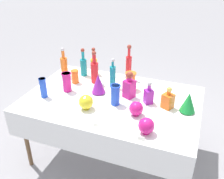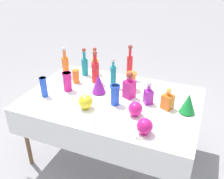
% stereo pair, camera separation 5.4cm
% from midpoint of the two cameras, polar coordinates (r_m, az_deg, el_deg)
% --- Properties ---
extents(ground_plane, '(40.00, 40.00, 0.00)m').
position_cam_midpoint_polar(ground_plane, '(3.03, -0.52, -14.38)').
color(ground_plane, gray).
extents(display_table, '(1.77, 1.16, 0.76)m').
position_cam_midpoint_polar(display_table, '(2.57, -0.86, -3.31)').
color(display_table, white).
rests_on(display_table, ground).
extents(tall_bottle_0, '(0.08, 0.08, 0.34)m').
position_cam_midpoint_polar(tall_bottle_0, '(3.06, -4.65, 5.72)').
color(tall_bottle_0, orange).
rests_on(tall_bottle_0, display_table).
extents(tall_bottle_1, '(0.06, 0.06, 0.34)m').
position_cam_midpoint_polar(tall_bottle_1, '(2.73, -0.40, 3.27)').
color(tall_bottle_1, teal).
rests_on(tall_bottle_1, display_table).
extents(tall_bottle_2, '(0.08, 0.08, 0.34)m').
position_cam_midpoint_polar(tall_bottle_2, '(3.02, -7.03, 5.50)').
color(tall_bottle_2, teal).
rests_on(tall_bottle_2, display_table).
extents(tall_bottle_3, '(0.09, 0.09, 0.38)m').
position_cam_midpoint_polar(tall_bottle_3, '(2.83, -4.54, 4.33)').
color(tall_bottle_3, red).
rests_on(tall_bottle_3, display_table).
extents(tall_bottle_4, '(0.08, 0.08, 0.36)m').
position_cam_midpoint_polar(tall_bottle_4, '(3.05, -11.39, 5.47)').
color(tall_bottle_4, orange).
rests_on(tall_bottle_4, display_table).
extents(tall_bottle_5, '(0.07, 0.07, 0.41)m').
position_cam_midpoint_polar(tall_bottle_5, '(2.92, 3.30, 5.65)').
color(tall_bottle_5, red).
rests_on(tall_bottle_5, display_table).
extents(square_decanter_0, '(0.13, 0.13, 0.29)m').
position_cam_midpoint_polar(square_decanter_0, '(2.54, 3.37, 0.70)').
color(square_decanter_0, '#C61972').
rests_on(square_decanter_0, display_table).
extents(square_decanter_1, '(0.11, 0.11, 0.24)m').
position_cam_midpoint_polar(square_decanter_1, '(2.46, 7.75, -1.21)').
color(square_decanter_1, purple).
rests_on(square_decanter_1, display_table).
extents(square_decanter_2, '(0.13, 0.13, 0.22)m').
position_cam_midpoint_polar(square_decanter_2, '(2.43, 12.04, -2.32)').
color(square_decanter_2, orange).
rests_on(square_decanter_2, display_table).
extents(slender_vase_0, '(0.07, 0.07, 0.21)m').
position_cam_midpoint_polar(slender_vase_0, '(2.64, -16.02, 0.49)').
color(slender_vase_0, blue).
rests_on(slender_vase_0, display_table).
extents(slender_vase_1, '(0.11, 0.11, 0.21)m').
position_cam_midpoint_polar(slender_vase_1, '(2.70, -10.86, 1.80)').
color(slender_vase_1, '#C61972').
rests_on(slender_vase_1, display_table).
extents(slender_vase_2, '(0.09, 0.09, 0.15)m').
position_cam_midpoint_polar(slender_vase_2, '(2.87, -8.98, 3.03)').
color(slender_vase_2, orange).
rests_on(slender_vase_2, display_table).
extents(slender_vase_3, '(0.10, 0.10, 0.21)m').
position_cam_midpoint_polar(slender_vase_3, '(2.42, 0.11, -1.09)').
color(slender_vase_3, blue).
rests_on(slender_vase_3, display_table).
extents(slender_vase_4, '(0.12, 0.12, 0.19)m').
position_cam_midpoint_polar(slender_vase_4, '(2.70, 3.71, 2.11)').
color(slender_vase_4, orange).
rests_on(slender_vase_4, display_table).
extents(fluted_vase_0, '(0.15, 0.15, 0.22)m').
position_cam_midpoint_polar(fluted_vase_0, '(2.62, -3.74, 1.36)').
color(fluted_vase_0, purple).
rests_on(fluted_vase_0, display_table).
extents(fluted_vase_1, '(0.15, 0.15, 0.20)m').
position_cam_midpoint_polar(fluted_vase_1, '(2.40, 16.45, -2.81)').
color(fluted_vase_1, '#198C38').
rests_on(fluted_vase_1, display_table).
extents(round_bowl_0, '(0.14, 0.14, 0.14)m').
position_cam_midpoint_polar(round_bowl_0, '(2.07, 7.11, -8.24)').
color(round_bowl_0, '#C61972').
rests_on(round_bowl_0, display_table).
extents(round_bowl_1, '(0.14, 0.14, 0.15)m').
position_cam_midpoint_polar(round_bowl_1, '(2.38, -6.61, -2.86)').
color(round_bowl_1, yellow).
rests_on(round_bowl_1, display_table).
extents(round_bowl_2, '(0.13, 0.13, 0.14)m').
position_cam_midpoint_polar(round_bowl_2, '(2.28, 4.88, -4.35)').
color(round_bowl_2, '#C61972').
rests_on(round_bowl_2, display_table).
extents(price_tag_left, '(0.06, 0.01, 0.04)m').
position_cam_midpoint_polar(price_tag_left, '(2.03, 5.92, -11.13)').
color(price_tag_left, white).
rests_on(price_tag_left, display_table).
extents(price_tag_center, '(0.06, 0.02, 0.04)m').
position_cam_midpoint_polar(price_tag_center, '(2.16, -4.29, -8.17)').
color(price_tag_center, white).
rests_on(price_tag_center, display_table).
extents(cardboard_box_behind_left, '(0.47, 0.41, 0.34)m').
position_cam_midpoint_polar(cardboard_box_behind_left, '(3.90, 8.08, -1.39)').
color(cardboard_box_behind_left, tan).
rests_on(cardboard_box_behind_left, ground).
extents(cardboard_box_behind_right, '(0.59, 0.44, 0.33)m').
position_cam_midpoint_polar(cardboard_box_behind_right, '(3.72, 3.64, -2.91)').
color(cardboard_box_behind_right, tan).
rests_on(cardboard_box_behind_right, ground).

